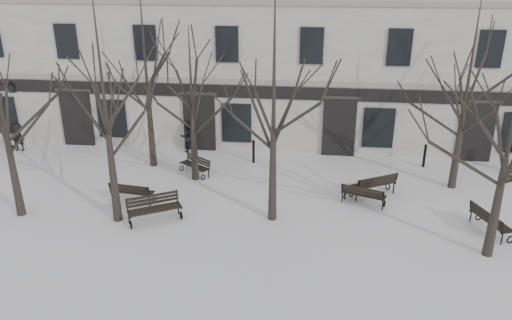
% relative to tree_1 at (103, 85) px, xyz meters
% --- Properties ---
extents(ground, '(100.00, 100.00, 0.00)m').
position_rel_tree_1_xyz_m(ground, '(4.96, -0.16, -5.17)').
color(ground, silver).
rests_on(ground, ground).
extents(building, '(40.40, 10.20, 11.40)m').
position_rel_tree_1_xyz_m(building, '(4.96, 12.80, 0.35)').
color(building, beige).
rests_on(building, ground).
extents(tree_1, '(5.78, 5.78, 8.26)m').
position_rel_tree_1_xyz_m(tree_1, '(0.00, 0.00, 0.00)').
color(tree_1, black).
rests_on(tree_1, ground).
extents(tree_2, '(5.99, 5.99, 8.56)m').
position_rel_tree_1_xyz_m(tree_2, '(5.76, 0.76, 0.19)').
color(tree_2, black).
rests_on(tree_2, ground).
extents(tree_4, '(5.74, 5.74, 8.21)m').
position_rel_tree_1_xyz_m(tree_4, '(-0.31, 5.43, -0.04)').
color(tree_4, black).
rests_on(tree_4, ground).
extents(tree_5, '(4.69, 4.69, 6.70)m').
position_rel_tree_1_xyz_m(tree_5, '(2.04, 4.08, -0.98)').
color(tree_5, black).
rests_on(tree_5, ground).
extents(tree_6, '(5.52, 5.52, 7.89)m').
position_rel_tree_1_xyz_m(tree_6, '(13.22, 4.46, -0.24)').
color(tree_6, black).
rests_on(tree_6, ground).
extents(bench_0, '(2.04, 1.58, 0.99)m').
position_rel_tree_1_xyz_m(bench_0, '(1.40, 0.12, -4.63)').
color(bench_0, black).
rests_on(bench_0, ground).
extents(bench_1, '(1.82, 0.86, 0.88)m').
position_rel_tree_1_xyz_m(bench_1, '(0.04, 1.49, -4.69)').
color(bench_1, black).
rests_on(bench_1, ground).
extents(bench_2, '(1.81, 1.17, 0.87)m').
position_rel_tree_1_xyz_m(bench_2, '(9.26, 2.31, -4.69)').
color(bench_2, black).
rests_on(bench_2, ground).
extents(bench_3, '(1.61, 1.42, 0.81)m').
position_rel_tree_1_xyz_m(bench_3, '(1.93, 4.64, -4.73)').
color(bench_3, black).
rests_on(bench_3, ground).
extents(bench_4, '(2.01, 1.56, 0.98)m').
position_rel_tree_1_xyz_m(bench_4, '(9.77, 3.22, -4.63)').
color(bench_4, black).
rests_on(bench_4, ground).
extents(bench_5, '(1.22, 1.88, 0.90)m').
position_rel_tree_1_xyz_m(bench_5, '(13.56, 0.65, -4.68)').
color(bench_5, black).
rests_on(bench_5, ground).
extents(lamp_post, '(1.14, 0.42, 3.63)m').
position_rel_tree_1_xyz_m(lamp_post, '(-8.07, 6.60, -3.07)').
color(lamp_post, black).
rests_on(lamp_post, ground).
extents(bollard_a, '(0.15, 0.15, 1.15)m').
position_rel_tree_1_xyz_m(bollard_a, '(4.39, 6.29, -4.55)').
color(bollard_a, black).
rests_on(bollard_a, ground).
extents(bollard_b, '(0.15, 0.15, 1.13)m').
position_rel_tree_1_xyz_m(bollard_b, '(12.45, 6.68, -4.56)').
color(bollard_b, black).
rests_on(bollard_b, ground).
extents(pedestrian_a, '(0.69, 0.49, 1.79)m').
position_rel_tree_1_xyz_m(pedestrian_a, '(-7.73, 6.57, -5.17)').
color(pedestrian_a, black).
rests_on(pedestrian_a, ground).
extents(pedestrian_b, '(0.91, 0.79, 1.61)m').
position_rel_tree_1_xyz_m(pedestrian_b, '(0.93, 7.40, -5.17)').
color(pedestrian_b, black).
rests_on(pedestrian_b, ground).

